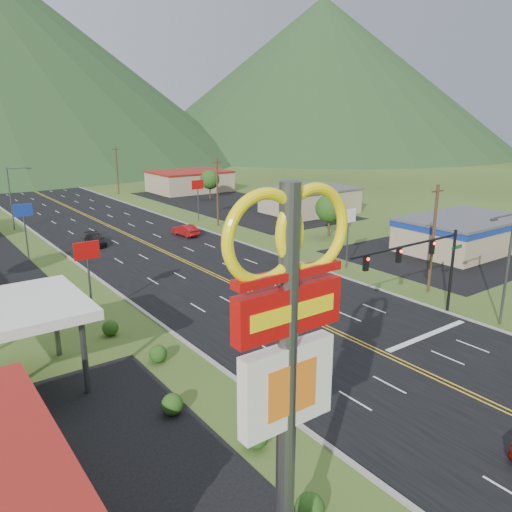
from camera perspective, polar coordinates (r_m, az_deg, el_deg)
pylon_sign at (r=14.58m, az=3.63°, el=-10.16°), size 4.32×0.60×14.00m
traffic_signal at (r=40.16m, az=18.57°, el=-0.20°), size 13.10×0.43×7.00m
streetlight_east at (r=42.16m, az=26.69°, el=-0.55°), size 3.28×0.25×9.00m
streetlight_west at (r=79.94m, az=-26.07°, el=6.38°), size 3.28×0.25×9.00m
building_east_near at (r=65.94m, az=22.57°, el=2.57°), size 15.40×10.40×4.10m
building_east_mid at (r=86.37m, az=6.15°, el=6.38°), size 14.40×11.40×4.30m
building_east_far at (r=112.48m, az=-7.59°, el=8.48°), size 16.40×12.40×4.50m
pole_sign_west_a at (r=41.12m, az=-18.71°, el=-0.26°), size 2.00×0.18×6.40m
pole_sign_west_b at (r=62.04m, az=-25.02°, el=4.19°), size 2.00×0.18×6.40m
pole_sign_east_a at (r=53.77m, az=10.51°, el=3.86°), size 2.00×0.18×6.40m
pole_sign_east_b at (r=78.88m, az=-6.68°, el=7.64°), size 2.00×0.18×6.40m
tree_east_a at (r=68.56m, az=8.40°, el=5.42°), size 3.84×3.84×5.82m
tree_east_b at (r=100.96m, az=-5.30°, el=8.69°), size 3.84×3.84×5.82m
utility_pole_a at (r=48.03m, az=19.58°, el=1.93°), size 1.60×0.28×10.00m
utility_pole_b at (r=74.86m, az=-4.44°, el=7.34°), size 1.60×0.28×10.00m
utility_pole_c at (r=110.67m, az=-15.59°, el=9.43°), size 1.60×0.28×10.00m
utility_pole_d at (r=148.64m, az=-21.23°, el=10.36°), size 1.60×0.28×10.00m
mountain_ne at (r=253.70m, az=7.51°, el=19.68°), size 180.00×180.00×70.00m
car_dark_mid at (r=66.59m, az=-17.87°, el=1.74°), size 2.45×5.01×1.40m
car_red_far at (r=69.35m, az=-8.09°, el=2.92°), size 2.13×4.82×1.54m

